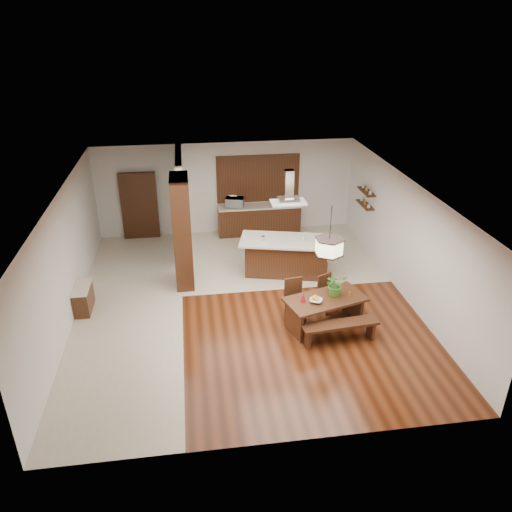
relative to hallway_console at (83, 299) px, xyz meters
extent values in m
plane|color=#3E1B0B|center=(3.81, -0.20, -0.32)|extent=(9.00, 9.00, 0.00)
cube|color=white|center=(3.81, -0.20, 2.58)|extent=(8.00, 9.00, 0.04)
cube|color=silver|center=(3.81, 4.30, 1.14)|extent=(8.00, 0.04, 2.90)
cube|color=silver|center=(3.81, -4.70, 1.14)|extent=(8.00, 0.04, 2.90)
cube|color=silver|center=(-0.19, -0.20, 1.14)|extent=(0.04, 9.00, 2.90)
cube|color=silver|center=(7.81, -0.20, 1.14)|extent=(0.04, 9.00, 2.90)
cube|color=beige|center=(1.06, -0.20, -0.31)|extent=(2.50, 9.00, 0.01)
cube|color=beige|center=(5.06, 2.30, -0.31)|extent=(5.50, 4.00, 0.01)
cube|color=#412010|center=(3.81, -0.20, 2.57)|extent=(8.00, 9.00, 0.02)
cube|color=black|center=(2.41, 1.00, 1.14)|extent=(0.45, 1.00, 2.90)
cube|color=silver|center=(2.41, 3.10, 1.14)|extent=(0.18, 2.40, 2.90)
cube|color=black|center=(0.00, 0.00, 0.00)|extent=(0.37, 0.88, 0.63)
cube|color=black|center=(1.11, 4.20, 0.74)|extent=(1.10, 0.20, 2.10)
cube|color=black|center=(4.81, 4.00, 0.13)|extent=(2.60, 0.60, 0.90)
cube|color=silver|center=(4.81, 4.00, 0.61)|extent=(2.60, 0.62, 0.05)
cube|color=#A57531|center=(4.81, 4.26, 1.44)|extent=(2.60, 0.08, 1.50)
cube|color=black|center=(7.68, 2.40, 1.08)|extent=(0.26, 0.90, 0.04)
cube|color=black|center=(7.68, 2.40, 1.49)|extent=(0.26, 0.90, 0.04)
cube|color=black|center=(5.48, -1.48, 0.39)|extent=(1.94, 1.34, 0.06)
cube|color=black|center=(4.75, -1.69, 0.02)|extent=(0.27, 0.70, 0.68)
cube|color=black|center=(6.21, -1.26, 0.02)|extent=(0.27, 0.70, 0.68)
imported|color=#3F7B29|center=(5.73, -1.36, 0.68)|extent=(0.53, 0.48, 0.52)
imported|color=beige|center=(5.23, -1.60, 0.45)|extent=(0.36, 0.36, 0.07)
cone|color=#A80C19|center=(4.96, -1.54, 0.52)|extent=(0.16, 0.16, 0.20)
cylinder|color=gold|center=(6.04, -1.46, 0.47)|extent=(0.08, 0.08, 0.09)
cube|color=black|center=(5.14, 1.15, 0.17)|extent=(2.30, 1.31, 0.97)
cube|color=silver|center=(5.14, 1.09, 0.69)|extent=(2.68, 1.65, 0.05)
imported|color=white|center=(5.54, 1.05, 0.77)|extent=(0.17, 0.17, 0.10)
imported|color=silver|center=(4.03, 3.96, 0.79)|extent=(0.62, 0.48, 0.30)
camera|label=1|loc=(2.61, -10.65, 6.10)|focal=35.00mm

